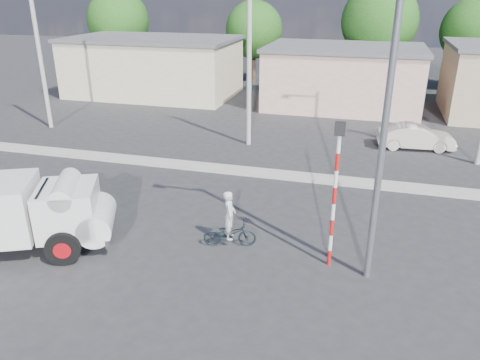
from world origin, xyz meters
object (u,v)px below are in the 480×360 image
(traffic_pole, at_px, (335,184))
(bicycle, at_px, (230,234))
(streetlight, at_px, (381,104))
(car_cream, at_px, (416,137))
(truck, at_px, (15,213))
(cyclist, at_px, (230,224))

(traffic_pole, bearing_deg, bicycle, 175.13)
(bicycle, bearing_deg, streetlight, -112.50)
(bicycle, relative_size, car_cream, 0.44)
(traffic_pole, distance_m, streetlight, 2.56)
(truck, bearing_deg, bicycle, -6.65)
(bicycle, bearing_deg, cyclist, -14.59)
(traffic_pole, height_order, streetlight, streetlight)
(traffic_pole, relative_size, streetlight, 0.48)
(bicycle, distance_m, streetlight, 6.12)
(bicycle, height_order, streetlight, streetlight)
(bicycle, distance_m, cyclist, 0.35)
(truck, bearing_deg, car_cream, 23.25)
(car_cream, xyz_separation_m, streetlight, (-2.19, -12.39, 4.35))
(car_cream, bearing_deg, truck, 132.48)
(bicycle, xyz_separation_m, streetlight, (4.08, -0.57, 4.53))
(streetlight, bearing_deg, truck, -171.92)
(traffic_pole, bearing_deg, car_cream, 75.50)
(truck, xyz_separation_m, cyclist, (6.16, 2.02, -0.51))
(cyclist, relative_size, car_cream, 0.42)
(streetlight, bearing_deg, cyclist, 172.08)
(truck, xyz_separation_m, streetlight, (10.24, 1.46, 3.67))
(truck, distance_m, cyclist, 6.51)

